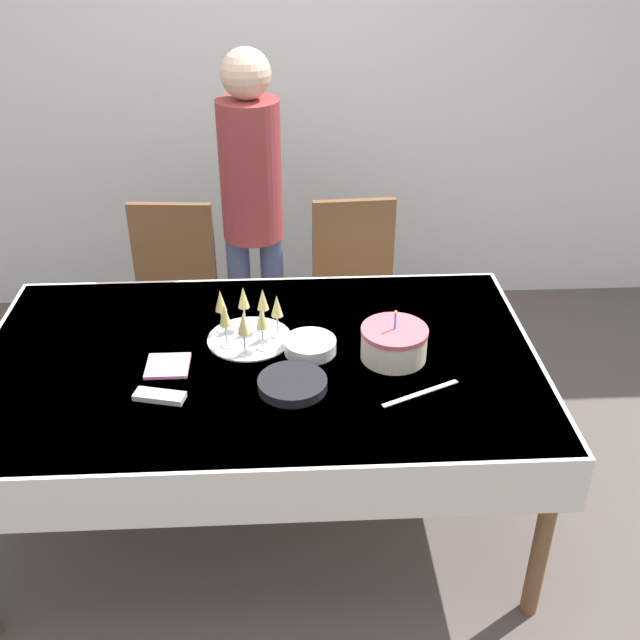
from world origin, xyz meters
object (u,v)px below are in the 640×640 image
at_px(birthday_cake, 394,343).
at_px(plate_stack_main, 292,384).
at_px(champagne_tray, 248,319).
at_px(plate_stack_dessert, 310,346).
at_px(dining_chair_far_right, 356,291).
at_px(dining_chair_far_left, 173,295).
at_px(person_standing, 252,196).

height_order(birthday_cake, plate_stack_main, birthday_cake).
distance_m(champagne_tray, plate_stack_dessert, 0.25).
bearing_deg(dining_chair_far_right, birthday_cake, -87.58).
height_order(dining_chair_far_left, person_standing, person_standing).
relative_size(dining_chair_far_right, birthday_cake, 3.92).
xyz_separation_m(dining_chair_far_left, plate_stack_dessert, (0.63, -0.91, 0.27)).
xyz_separation_m(champagne_tray, plate_stack_main, (0.15, -0.32, -0.07)).
height_order(birthday_cake, person_standing, person_standing).
bearing_deg(dining_chair_far_right, plate_stack_dessert, -105.82).
xyz_separation_m(dining_chair_far_left, plate_stack_main, (0.56, -1.13, 0.26)).
bearing_deg(plate_stack_dessert, champagne_tray, 157.51).
height_order(champagne_tray, plate_stack_dessert, champagne_tray).
height_order(plate_stack_dessert, person_standing, person_standing).
bearing_deg(champagne_tray, person_standing, 90.27).
relative_size(birthday_cake, champagne_tray, 0.76).
distance_m(plate_stack_dessert, person_standing, 1.00).
bearing_deg(champagne_tray, dining_chair_far_right, 59.47).
bearing_deg(dining_chair_far_right, champagne_tray, -120.53).
bearing_deg(champagne_tray, birthday_cake, -15.68).
height_order(birthday_cake, plate_stack_dessert, birthday_cake).
bearing_deg(person_standing, dining_chair_far_right, -4.39).
distance_m(dining_chair_far_left, person_standing, 0.63).
distance_m(plate_stack_main, person_standing, 1.20).
xyz_separation_m(plate_stack_main, person_standing, (-0.16, 1.17, 0.22)).
height_order(dining_chair_far_left, plate_stack_dessert, dining_chair_far_left).
xyz_separation_m(birthday_cake, plate_stack_dessert, (-0.30, 0.05, -0.04)).
xyz_separation_m(dining_chair_far_left, person_standing, (0.40, 0.04, 0.48)).
distance_m(dining_chair_far_left, plate_stack_dessert, 1.14).
relative_size(dining_chair_far_left, dining_chair_far_right, 1.00).
bearing_deg(dining_chair_far_right, plate_stack_main, -106.05).
bearing_deg(dining_chair_far_left, champagne_tray, -63.57).
height_order(dining_chair_far_right, birthday_cake, birthday_cake).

